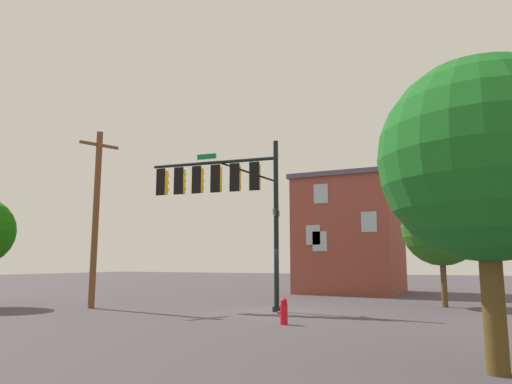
{
  "coord_description": "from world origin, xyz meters",
  "views": [
    {
      "loc": [
        -7.29,
        17.68,
        1.97
      ],
      "look_at": [
        0.93,
        -0.03,
        4.91
      ],
      "focal_mm": 32.65,
      "sensor_mm": 36.0,
      "label": 1
    }
  ],
  "objects_px": {
    "tree_mid": "(441,227)",
    "tree_far": "(483,159)",
    "signal_pole_assembly": "(221,188)",
    "fire_hydrant": "(284,311)",
    "utility_pole": "(96,215)",
    "brick_building": "(351,235)"
  },
  "relations": [
    {
      "from": "signal_pole_assembly",
      "to": "tree_far",
      "type": "xyz_separation_m",
      "value": [
        -10.04,
        7.85,
        -1.29
      ]
    },
    {
      "from": "signal_pole_assembly",
      "to": "fire_hydrant",
      "type": "xyz_separation_m",
      "value": [
        -4.15,
        3.21,
        -4.76
      ]
    },
    {
      "from": "utility_pole",
      "to": "tree_mid",
      "type": "distance_m",
      "value": 15.47
    },
    {
      "from": "signal_pole_assembly",
      "to": "fire_hydrant",
      "type": "bearing_deg",
      "value": 142.25
    },
    {
      "from": "tree_mid",
      "to": "tree_far",
      "type": "xyz_separation_m",
      "value": [
        -1.54,
        12.95,
        0.36
      ]
    },
    {
      "from": "signal_pole_assembly",
      "to": "tree_mid",
      "type": "xyz_separation_m",
      "value": [
        -8.51,
        -5.1,
        -1.65
      ]
    },
    {
      "from": "fire_hydrant",
      "to": "tree_far",
      "type": "relative_size",
      "value": 0.14
    },
    {
      "from": "fire_hydrant",
      "to": "brick_building",
      "type": "xyz_separation_m",
      "value": [
        1.7,
        -16.54,
        3.36
      ]
    },
    {
      "from": "signal_pole_assembly",
      "to": "tree_far",
      "type": "bearing_deg",
      "value": 141.98
    },
    {
      "from": "signal_pole_assembly",
      "to": "brick_building",
      "type": "xyz_separation_m",
      "value": [
        -2.45,
        -13.33,
        -1.4
      ]
    },
    {
      "from": "signal_pole_assembly",
      "to": "brick_building",
      "type": "relative_size",
      "value": 0.93
    },
    {
      "from": "utility_pole",
      "to": "tree_mid",
      "type": "xyz_separation_m",
      "value": [
        -13.83,
        -6.91,
        -0.53
      ]
    },
    {
      "from": "signal_pole_assembly",
      "to": "utility_pole",
      "type": "distance_m",
      "value": 5.74
    },
    {
      "from": "signal_pole_assembly",
      "to": "utility_pole",
      "type": "height_order",
      "value": "utility_pole"
    },
    {
      "from": "fire_hydrant",
      "to": "tree_far",
      "type": "xyz_separation_m",
      "value": [
        -5.9,
        4.64,
        3.48
      ]
    },
    {
      "from": "signal_pole_assembly",
      "to": "tree_mid",
      "type": "height_order",
      "value": "signal_pole_assembly"
    },
    {
      "from": "fire_hydrant",
      "to": "brick_building",
      "type": "relative_size",
      "value": 0.11
    },
    {
      "from": "utility_pole",
      "to": "tree_mid",
      "type": "bearing_deg",
      "value": -153.47
    },
    {
      "from": "signal_pole_assembly",
      "to": "utility_pole",
      "type": "bearing_deg",
      "value": 18.74
    },
    {
      "from": "utility_pole",
      "to": "brick_building",
      "type": "xyz_separation_m",
      "value": [
        -7.78,
        -15.13,
        -0.28
      ]
    },
    {
      "from": "signal_pole_assembly",
      "to": "utility_pole",
      "type": "xyz_separation_m",
      "value": [
        5.33,
        1.81,
        -1.12
      ]
    },
    {
      "from": "tree_mid",
      "to": "tree_far",
      "type": "relative_size",
      "value": 0.9
    }
  ]
}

